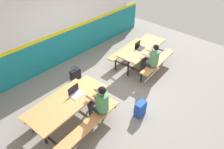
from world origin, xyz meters
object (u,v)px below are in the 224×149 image
object	(u,v)px
tote_bag_bright	(75,74)
backpack_dark	(140,109)
laptop_dark	(139,47)
picnic_table_left	(69,106)
student_further	(151,58)
student_nearer	(100,102)
picnic_table_right	(142,51)
laptop_silver	(76,93)

from	to	relation	value
tote_bag_bright	backpack_dark	bearing A→B (deg)	-85.24
laptop_dark	backpack_dark	distance (m)	2.25
picnic_table_left	laptop_dark	distance (m)	3.07
student_further	picnic_table_left	bearing A→B (deg)	173.01
laptop_dark	backpack_dark	bearing A→B (deg)	-141.44
student_further	laptop_dark	xyz separation A→B (m)	(0.19, 0.61, 0.08)
student_nearer	student_further	size ratio (longest dim) A/B	1.00
tote_bag_bright	picnic_table_right	bearing A→B (deg)	-27.38
student_further	laptop_dark	bearing A→B (deg)	73.12
picnic_table_left	laptop_dark	size ratio (longest dim) A/B	5.91
laptop_silver	tote_bag_bright	bearing A→B (deg)	54.23
student_nearer	tote_bag_bright	distance (m)	1.99
student_nearer	laptop_silver	world-z (taller)	student_nearer
picnic_table_right	student_further	bearing A→B (deg)	-119.16
picnic_table_right	student_further	world-z (taller)	student_further
student_further	tote_bag_bright	size ratio (longest dim) A/B	2.81
laptop_dark	tote_bag_bright	bearing A→B (deg)	151.52
student_further	backpack_dark	bearing A→B (deg)	-153.77
student_nearer	tote_bag_bright	world-z (taller)	student_nearer
picnic_table_left	student_nearer	world-z (taller)	student_nearer
student_further	tote_bag_bright	bearing A→B (deg)	136.29
student_nearer	laptop_dark	world-z (taller)	student_nearer
laptop_dark	tote_bag_bright	world-z (taller)	laptop_dark
picnic_table_left	laptop_silver	world-z (taller)	laptop_silver
backpack_dark	tote_bag_bright	world-z (taller)	backpack_dark
picnic_table_left	laptop_silver	bearing A→B (deg)	12.53
laptop_silver	laptop_dark	world-z (taller)	same
backpack_dark	picnic_table_left	bearing A→B (deg)	140.83
picnic_table_right	laptop_dark	distance (m)	0.26
student_nearer	picnic_table_right	bearing A→B (deg)	15.56
laptop_dark	picnic_table_right	bearing A→B (deg)	-10.60
backpack_dark	student_nearer	bearing A→B (deg)	145.61
tote_bag_bright	laptop_dark	bearing A→B (deg)	-28.48
picnic_table_right	backpack_dark	xyz separation A→B (m)	(-1.85, -1.33, -0.36)
picnic_table_left	student_nearer	size ratio (longest dim) A/B	1.65
picnic_table_left	student_further	world-z (taller)	student_further
student_further	backpack_dark	distance (m)	1.76
student_nearer	backpack_dark	distance (m)	1.14
student_nearer	backpack_dark	world-z (taller)	student_nearer
backpack_dark	tote_bag_bright	distance (m)	2.40
picnic_table_right	student_nearer	size ratio (longest dim) A/B	1.65
student_nearer	tote_bag_bright	xyz separation A→B (m)	(0.65, 1.81, -0.51)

